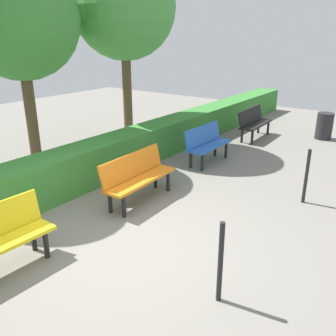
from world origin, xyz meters
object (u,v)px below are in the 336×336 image
Objects in this scene: bench_blue at (207,143)px; tree_near at (124,8)px; bench_black at (254,122)px; trash_bin at (324,126)px; tree_mid at (19,20)px; bench_orange at (137,175)px.

tree_near is (-0.10, -2.52, 2.98)m from bench_blue.
bench_black is 2.09× the size of trash_bin.
tree_near is 2.59m from tree_mid.
bench_blue is at bearing 87.78° from tree_near.
bench_orange is (2.54, 0.05, 0.00)m from bench_blue.
tree_near is at bearing -91.18° from bench_blue.
tree_mid reaches higher than bench_blue.
bench_orange is at bearing 2.11° from bench_blue.
bench_blue is at bearing -24.43° from trash_bin.
trash_bin is at bearing 121.24° from bench_black.
bench_black is 5.18m from bench_orange.
bench_black is 1.13× the size of bench_blue.
bench_orange is at bearing -1.65° from bench_black.
bench_blue is 3.90m from tree_near.
bench_black is 2.01m from trash_bin.
bench_black is at bearing 147.40° from tree_mid.
bench_black is at bearing 178.47° from bench_orange.
tree_mid is at bearing -52.23° from bench_blue.
bench_blue is 4.79m from tree_mid.
bench_orange is at bearing 44.18° from tree_near.
tree_mid is at bearing -38.63° from trash_bin.
tree_near reaches higher than bench_black.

